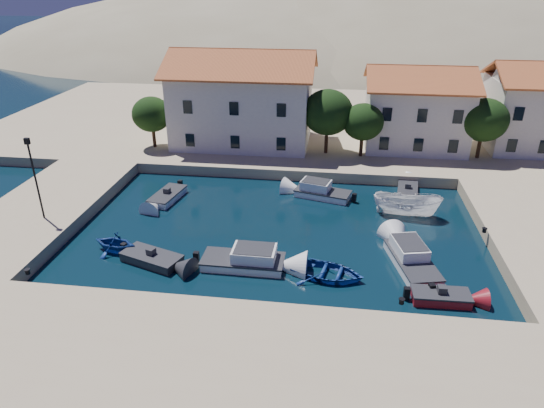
{
  "coord_description": "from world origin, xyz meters",
  "views": [
    {
      "loc": [
        3.76,
        -21.86,
        17.56
      ],
      "look_at": [
        -0.56,
        10.54,
        2.0
      ],
      "focal_mm": 32.0,
      "sensor_mm": 36.0,
      "label": 1
    }
  ],
  "objects": [
    {
      "name": "cabin_cruiser_south",
      "position": [
        -1.74,
        4.94,
        0.48
      ],
      "size": [
        5.46,
        2.36,
        1.6
      ],
      "rotation": [
        0.0,
        0.0,
        -0.01
      ],
      "color": "white",
      "rests_on": "ground"
    },
    {
      "name": "motorboat_white_west",
      "position": [
        -10.14,
        14.45,
        0.29
      ],
      "size": [
        2.47,
        4.35,
        1.25
      ],
      "rotation": [
        0.0,
        0.0,
        -1.74
      ],
      "color": "white",
      "rests_on": "ground"
    },
    {
      "name": "motorboat_grey_sw",
      "position": [
        -7.91,
        4.6,
        0.29
      ],
      "size": [
        4.51,
        3.11,
        1.25
      ],
      "rotation": [
        0.0,
        0.0,
        -0.34
      ],
      "color": "#2D2D31",
      "rests_on": "ground"
    },
    {
      "name": "motorboat_red_se",
      "position": [
        10.55,
        2.71,
        0.3
      ],
      "size": [
        3.42,
        1.6,
        1.25
      ],
      "rotation": [
        0.0,
        0.0,
        0.03
      ],
      "color": "maroon",
      "rests_on": "ground"
    },
    {
      "name": "cabin_cruiser_east",
      "position": [
        9.35,
        6.37,
        0.48
      ],
      "size": [
        3.42,
        5.85,
        1.6
      ],
      "rotation": [
        0.0,
        0.0,
        1.8
      ],
      "color": "white",
      "rests_on": "ground"
    },
    {
      "name": "building_right",
      "position": [
        24.0,
        30.0,
        5.47
      ],
      "size": [
        9.45,
        8.4,
        8.8
      ],
      "color": "white",
      "rests_on": "quay_north"
    },
    {
      "name": "quay_north",
      "position": [
        2.0,
        38.0,
        0.5
      ],
      "size": [
        80.0,
        36.0,
        1.0
      ],
      "primitive_type": "cube",
      "color": "tan",
      "rests_on": "ground"
    },
    {
      "name": "rowboat_west",
      "position": [
        -10.92,
        5.69,
        0.0
      ],
      "size": [
        3.61,
        3.26,
        1.66
      ],
      "primitive_type": "imported",
      "rotation": [
        0.0,
        0.0,
        -1.76
      ],
      "color": "navy",
      "rests_on": "ground"
    },
    {
      "name": "cabin_cruiser_north",
      "position": [
        3.07,
        16.71,
        0.48
      ],
      "size": [
        5.1,
        3.18,
        1.6
      ],
      "rotation": [
        0.0,
        0.0,
        2.87
      ],
      "color": "white",
      "rests_on": "ground"
    },
    {
      "name": "hills",
      "position": [
        20.64,
        123.62,
        -23.4
      ],
      "size": [
        254.0,
        176.0,
        99.0
      ],
      "color": "gray",
      "rests_on": "ground"
    },
    {
      "name": "boat_east",
      "position": [
        9.84,
        14.03,
        0.0
      ],
      "size": [
        5.54,
        2.68,
        2.06
      ],
      "primitive_type": "imported",
      "rotation": [
        0.0,
        0.0,
        1.44
      ],
      "color": "white",
      "rests_on": "ground"
    },
    {
      "name": "motorboat_white_ne",
      "position": [
        10.42,
        18.23,
        0.3
      ],
      "size": [
        2.17,
        3.81,
        1.25
      ],
      "rotation": [
        0.0,
        0.0,
        1.43
      ],
      "color": "white",
      "rests_on": "ground"
    },
    {
      "name": "trees",
      "position": [
        4.51,
        25.46,
        4.84
      ],
      "size": [
        37.3,
        5.3,
        6.45
      ],
      "color": "#382314",
      "rests_on": "quay_north"
    },
    {
      "name": "lamppost",
      "position": [
        -17.5,
        8.0,
        4.75
      ],
      "size": [
        0.35,
        0.25,
        6.22
      ],
      "color": "black",
      "rests_on": "quay_west"
    },
    {
      "name": "ground",
      "position": [
        0.0,
        0.0,
        0.0
      ],
      "size": [
        400.0,
        400.0,
        0.0
      ],
      "primitive_type": "plane",
      "color": "black",
      "rests_on": "ground"
    },
    {
      "name": "building_mid",
      "position": [
        12.0,
        29.0,
        5.22
      ],
      "size": [
        10.5,
        8.4,
        8.3
      ],
      "color": "white",
      "rests_on": "quay_north"
    },
    {
      "name": "quay_west",
      "position": [
        -19.0,
        10.0,
        0.5
      ],
      "size": [
        8.0,
        20.0,
        1.0
      ],
      "primitive_type": "cube",
      "color": "tan",
      "rests_on": "ground"
    },
    {
      "name": "bollards",
      "position": [
        2.8,
        3.87,
        1.15
      ],
      "size": [
        29.36,
        9.56,
        0.3
      ],
      "color": "black",
      "rests_on": "ground"
    },
    {
      "name": "rowboat_south",
      "position": [
        3.83,
        4.42,
        0.0
      ],
      "size": [
        5.24,
        4.21,
        0.97
      ],
      "primitive_type": "imported",
      "rotation": [
        0.0,
        0.0,
        1.36
      ],
      "color": "navy",
      "rests_on": "ground"
    },
    {
      "name": "building_left",
      "position": [
        -6.0,
        28.0,
        5.94
      ],
      "size": [
        14.7,
        9.45,
        9.7
      ],
      "color": "white",
      "rests_on": "quay_north"
    },
    {
      "name": "quay_south",
      "position": [
        0.0,
        -6.0,
        0.5
      ],
      "size": [
        52.0,
        12.0,
        1.0
      ],
      "primitive_type": "cube",
      "color": "tan",
      "rests_on": "ground"
    }
  ]
}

